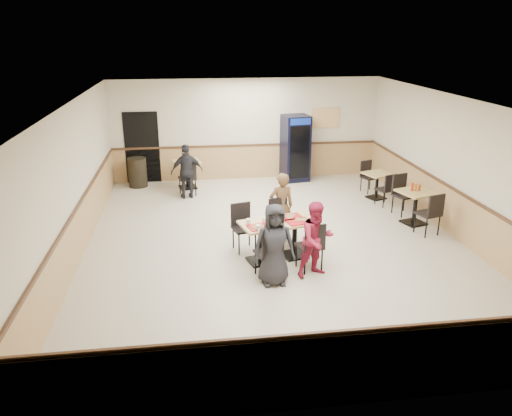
{
  "coord_description": "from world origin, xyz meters",
  "views": [
    {
      "loc": [
        -1.75,
        -9.72,
        4.33
      ],
      "look_at": [
        -0.47,
        -0.5,
        0.99
      ],
      "focal_mm": 35.0,
      "sensor_mm": 36.0,
      "label": 1
    }
  ],
  "objects": [
    {
      "name": "main_chairs",
      "position": [
        -0.13,
        -0.83,
        0.5
      ],
      "size": [
        1.68,
        1.99,
        1.0
      ],
      "rotation": [
        0.0,
        0.0,
        0.24
      ],
      "color": "black",
      "rests_on": "ground"
    },
    {
      "name": "diner_woman_right",
      "position": [
        0.49,
        -1.6,
        0.72
      ],
      "size": [
        0.84,
        0.75,
        1.44
      ],
      "primitive_type": "imported",
      "rotation": [
        0.0,
        0.0,
        0.35
      ],
      "color": "maroon",
      "rests_on": "ground"
    },
    {
      "name": "room_shell",
      "position": [
        1.78,
        2.55,
        0.58
      ],
      "size": [
        10.0,
        10.0,
        10.0
      ],
      "color": "silver",
      "rests_on": "ground"
    },
    {
      "name": "tabletop_clutter",
      "position": [
        -0.06,
        -0.86,
        0.81
      ],
      "size": [
        1.32,
        0.87,
        0.12
      ],
      "rotation": [
        0.0,
        0.0,
        0.24
      ],
      "color": "#AA0B10",
      "rests_on": "main_table"
    },
    {
      "name": "pepsi_cooler",
      "position": [
        1.41,
        4.59,
        0.98
      ],
      "size": [
        0.84,
        0.84,
        1.96
      ],
      "rotation": [
        0.0,
        0.0,
        0.15
      ],
      "color": "black",
      "rests_on": "ground"
    },
    {
      "name": "condiment_caddy",
      "position": [
        3.41,
        0.69,
        0.89
      ],
      "size": [
        0.23,
        0.06,
        0.2
      ],
      "color": "#BE320D",
      "rests_on": "side_table_near"
    },
    {
      "name": "side_table_near",
      "position": [
        3.44,
        0.64,
        0.53
      ],
      "size": [
        0.93,
        0.93,
        0.8
      ],
      "rotation": [
        0.0,
        0.0,
        0.29
      ],
      "color": "black",
      "rests_on": "ground"
    },
    {
      "name": "trash_bin",
      "position": [
        -3.25,
        4.55,
        0.42
      ],
      "size": [
        0.53,
        0.53,
        0.84
      ],
      "primitive_type": "cylinder",
      "color": "black",
      "rests_on": "ground"
    },
    {
      "name": "diner_woman_left",
      "position": [
        -0.33,
        -1.8,
        0.75
      ],
      "size": [
        0.75,
        0.5,
        1.51
      ],
      "primitive_type": "imported",
      "rotation": [
        0.0,
        0.0,
        0.03
      ],
      "color": "black",
      "rests_on": "ground"
    },
    {
      "name": "diner_man_opposite",
      "position": [
        0.17,
        0.17,
        0.75
      ],
      "size": [
        0.59,
        0.43,
        1.49
      ],
      "primitive_type": "imported",
      "rotation": [
        0.0,
        0.0,
        3.28
      ],
      "color": "brown",
      "rests_on": "ground"
    },
    {
      "name": "side_table_near_chair_north",
      "position": [
        3.44,
        1.28,
        0.51
      ],
      "size": [
        0.58,
        0.58,
        1.01
      ],
      "primitive_type": null,
      "rotation": [
        0.0,
        0.0,
        0.29
      ],
      "color": "black",
      "rests_on": "ground"
    },
    {
      "name": "back_table_chair_lone",
      "position": [
        -1.82,
        3.57,
        0.5
      ],
      "size": [
        0.55,
        0.55,
        1.0
      ],
      "primitive_type": null,
      "rotation": [
        0.0,
        0.0,
        3.36
      ],
      "color": "black",
      "rests_on": "ground"
    },
    {
      "name": "side_table_far",
      "position": [
        3.23,
        2.55,
        0.47
      ],
      "size": [
        0.84,
        0.84,
        0.71
      ],
      "rotation": [
        0.0,
        0.0,
        0.34
      ],
      "color": "black",
      "rests_on": "ground"
    },
    {
      "name": "ground",
      "position": [
        0.0,
        0.0,
        0.0
      ],
      "size": [
        10.0,
        10.0,
        0.0
      ],
      "primitive_type": "plane",
      "color": "beige",
      "rests_on": "ground"
    },
    {
      "name": "main_table",
      "position": [
        -0.08,
        -0.81,
        0.53
      ],
      "size": [
        1.61,
        1.07,
        0.79
      ],
      "rotation": [
        0.0,
        0.0,
        0.24
      ],
      "color": "black",
      "rests_on": "ground"
    },
    {
      "name": "side_table_far_chair_north",
      "position": [
        3.23,
        3.12,
        0.45
      ],
      "size": [
        0.53,
        0.53,
        0.89
      ],
      "primitive_type": null,
      "rotation": [
        0.0,
        0.0,
        0.34
      ],
      "color": "black",
      "rests_on": "ground"
    },
    {
      "name": "back_table",
      "position": [
        -1.82,
        4.2,
        0.53
      ],
      "size": [
        0.88,
        0.88,
        0.79
      ],
      "rotation": [
        0.0,
        0.0,
        0.22
      ],
      "color": "black",
      "rests_on": "ground"
    },
    {
      "name": "lone_diner",
      "position": [
        -1.82,
        3.3,
        0.74
      ],
      "size": [
        0.91,
        0.5,
        1.47
      ],
      "primitive_type": "imported",
      "rotation": [
        0.0,
        0.0,
        3.31
      ],
      "color": "black",
      "rests_on": "ground"
    },
    {
      "name": "side_table_far_chair_south",
      "position": [
        3.23,
        1.99,
        0.45
      ],
      "size": [
        0.53,
        0.53,
        0.89
      ],
      "primitive_type": null,
      "rotation": [
        0.0,
        0.0,
        3.48
      ],
      "color": "black",
      "rests_on": "ground"
    },
    {
      "name": "side_table_near_chair_south",
      "position": [
        3.44,
        -0.0,
        0.51
      ],
      "size": [
        0.58,
        0.58,
        1.01
      ],
      "primitive_type": null,
      "rotation": [
        0.0,
        0.0,
        3.43
      ],
      "color": "black",
      "rests_on": "ground"
    }
  ]
}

